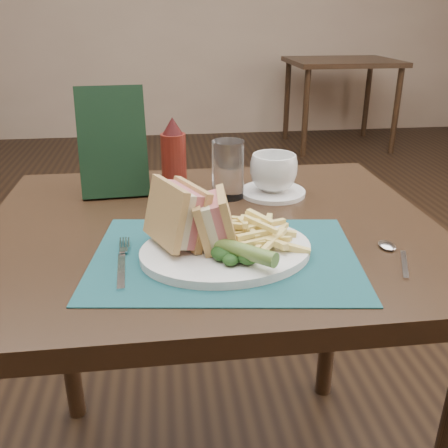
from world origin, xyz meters
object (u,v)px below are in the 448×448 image
Objects in this scene: placemat at (225,256)px; drinking_glass at (228,169)px; coffee_cup at (274,172)px; table_bg_right at (339,104)px; ketchup_bottle at (174,160)px; table_main at (213,373)px; plate at (226,251)px; saucer at (273,192)px; check_presenter at (113,142)px; sandwich_half_a at (166,216)px; sandwich_half_b at (202,220)px.

drinking_glass is at bearing 81.39° from placemat.
coffee_cup is at bearing 1.92° from drinking_glass.
table_bg_right is 3.62m from ketchup_bottle.
table_bg_right is 8.33× the size of coffee_cup.
table_main is 0.41m from plate.
ketchup_bottle reaches higher than table_main.
placemat is 0.34m from saucer.
drinking_glass is at bearing -16.62° from check_presenter.
sandwich_half_a is 0.28m from ketchup_bottle.
table_bg_right is at bearing 58.58° from check_presenter.
sandwich_half_b is 0.30m from drinking_glass.
sandwich_half_b reaches higher than saucer.
check_presenter is (-0.21, 0.35, 0.11)m from plate.
placemat is at bearing -98.61° from drinking_glass.
sandwich_half_a is at bearing -94.90° from ketchup_bottle.
ketchup_bottle is (-0.04, 0.28, 0.03)m from sandwich_half_b.
placemat is at bearing -87.08° from table_main.
table_main is 4.84× the size of ketchup_bottle.
ketchup_bottle reaches higher than coffee_cup.
table_main is 8.33× the size of coffee_cup.
table_main is 6.00× the size of saucer.
coffee_cup reaches higher than saucer.
drinking_glass is at bearing 72.67° from plate.
table_main is 3.00× the size of plate.
ketchup_bottle reaches higher than sandwich_half_b.
sandwich_half_b is (-0.04, 0.01, 0.06)m from placemat.
sandwich_half_a is 0.62× the size of ketchup_bottle.
sandwich_half_a is (-1.57, -3.52, 0.45)m from table_bg_right.
table_main is at bearing -49.67° from check_presenter.
check_presenter reaches higher than ketchup_bottle.
ketchup_bottle reaches higher than placemat.
drinking_glass is 0.52× the size of check_presenter.
drinking_glass is at bearing -178.08° from saucer.
saucer is 0.24m from ketchup_bottle.
plate reaches higher than table_bg_right.
sandwich_half_a is 0.06m from sandwich_half_b.
plate is 0.33m from coffee_cup.
plate is at bearing -116.45° from coffee_cup.
ketchup_bottle is at bearing -177.99° from coffee_cup.
coffee_cup is at bearing 54.41° from plate.
drinking_glass is (0.04, 0.29, 0.06)m from plate.
table_main is 1.98× the size of placemat.
table_main is at bearing -109.45° from drinking_glass.
coffee_cup is at bearing 0.00° from saucer.
coffee_cup reaches higher than plate.
sandwich_half_b is 0.51× the size of ketchup_bottle.
sandwich_half_a is at bearing -117.07° from drinking_glass.
drinking_glass is 0.12m from ketchup_bottle.
table_bg_right is at bearing 64.56° from ketchup_bottle.
table_main is 1.00× the size of table_bg_right.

